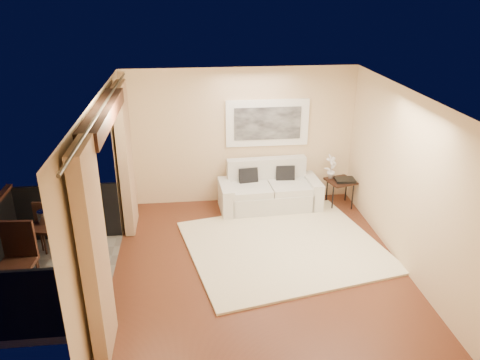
{
  "coord_description": "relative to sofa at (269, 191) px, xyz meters",
  "views": [
    {
      "loc": [
        -0.99,
        -6.2,
        4.14
      ],
      "look_at": [
        -0.18,
        1.05,
        1.05
      ],
      "focal_mm": 35.0,
      "sensor_mm": 36.0,
      "label": 1
    }
  ],
  "objects": [
    {
      "name": "candle",
      "position": [
        -3.65,
        -1.46,
        0.38
      ],
      "size": [
        0.06,
        0.06,
        0.07
      ],
      "primitive_type": "cylinder",
      "color": "red",
      "rests_on": "bistro_table"
    },
    {
      "name": "orchid",
      "position": [
        1.24,
        0.03,
        0.46
      ],
      "size": [
        0.31,
        0.29,
        0.49
      ],
      "primitive_type": "imported",
      "rotation": [
        0.0,
        0.0,
        0.58
      ],
      "color": "white",
      "rests_on": "side_table"
    },
    {
      "name": "bistro_table",
      "position": [
        -3.71,
        -1.57,
        0.26
      ],
      "size": [
        0.69,
        0.69,
        0.67
      ],
      "rotation": [
        0.0,
        0.0,
        -0.23
      ],
      "color": "black",
      "rests_on": "balcony"
    },
    {
      "name": "balcony_chair_near",
      "position": [
        -3.98,
        -2.33,
        0.3
      ],
      "size": [
        0.51,
        0.51,
        1.09
      ],
      "rotation": [
        0.0,
        0.0,
        -0.08
      ],
      "color": "black",
      "rests_on": "balcony"
    },
    {
      "name": "tray",
      "position": [
        1.48,
        -0.14,
        0.24
      ],
      "size": [
        0.39,
        0.29,
        0.05
      ],
      "primitive_type": "cube",
      "rotation": [
        0.0,
        0.0,
        -0.03
      ],
      "color": "black",
      "rests_on": "side_table"
    },
    {
      "name": "glass_a",
      "position": [
        -3.61,
        -1.62,
        0.4
      ],
      "size": [
        0.06,
        0.06,
        0.12
      ],
      "primitive_type": "cylinder",
      "color": "white",
      "rests_on": "bistro_table"
    },
    {
      "name": "floor",
      "position": [
        -0.51,
        -2.09,
        -0.33
      ],
      "size": [
        5.0,
        5.0,
        0.0
      ],
      "primitive_type": "plane",
      "color": "brown",
      "rests_on": "ground"
    },
    {
      "name": "balcony_chair_far",
      "position": [
        -3.86,
        -1.18,
        0.19
      ],
      "size": [
        0.44,
        0.44,
        0.91
      ],
      "rotation": [
        0.0,
        0.0,
        3.01
      ],
      "color": "black",
      "rests_on": "balcony"
    },
    {
      "name": "vase",
      "position": [
        -3.69,
        -1.73,
        0.43
      ],
      "size": [
        0.04,
        0.04,
        0.18
      ],
      "primitive_type": "cylinder",
      "color": "silver",
      "rests_on": "bistro_table"
    },
    {
      "name": "rug",
      "position": [
        -0.0,
        -1.57,
        -0.31
      ],
      "size": [
        3.61,
        3.3,
        0.04
      ],
      "primitive_type": "cube",
      "rotation": [
        0.0,
        0.0,
        0.21
      ],
      "color": "#F5E8C5",
      "rests_on": "floor"
    },
    {
      "name": "ice_bucket",
      "position": [
        -3.82,
        -1.52,
        0.44
      ],
      "size": [
        0.18,
        0.18,
        0.2
      ],
      "primitive_type": "cylinder",
      "color": "silver",
      "rests_on": "bistro_table"
    },
    {
      "name": "artwork",
      "position": [
        0.0,
        0.37,
        1.29
      ],
      "size": [
        1.62,
        0.07,
        0.92
      ],
      "color": "white",
      "rests_on": "room_shell"
    },
    {
      "name": "sofa",
      "position": [
        0.0,
        0.0,
        0.0
      ],
      "size": [
        2.0,
        0.95,
        0.94
      ],
      "rotation": [
        0.0,
        0.0,
        0.06
      ],
      "color": "silver",
      "rests_on": "floor"
    },
    {
      "name": "balcony",
      "position": [
        -3.82,
        -2.09,
        -0.15
      ],
      "size": [
        1.81,
        2.6,
        1.17
      ],
      "color": "#605B56",
      "rests_on": "ground"
    },
    {
      "name": "glass_b",
      "position": [
        -3.55,
        -1.55,
        0.4
      ],
      "size": [
        0.06,
        0.06,
        0.12
      ],
      "primitive_type": "cylinder",
      "color": "silver",
      "rests_on": "bistro_table"
    },
    {
      "name": "room_shell",
      "position": [
        -2.64,
        -2.09,
        2.19
      ],
      "size": [
        5.0,
        6.4,
        5.0
      ],
      "color": "white",
      "rests_on": "ground"
    },
    {
      "name": "side_table",
      "position": [
        1.42,
        -0.09,
        0.15
      ],
      "size": [
        0.61,
        0.61,
        0.54
      ],
      "rotation": [
        0.0,
        0.0,
        0.26
      ],
      "color": "black",
      "rests_on": "floor"
    },
    {
      "name": "curtains",
      "position": [
        -2.62,
        -2.09,
        1.0
      ],
      "size": [
        0.16,
        4.8,
        2.64
      ],
      "color": "tan",
      "rests_on": "ground"
    }
  ]
}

